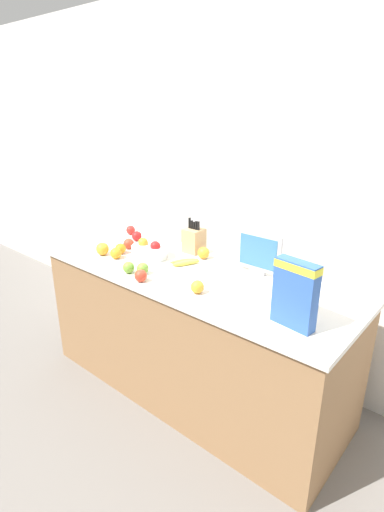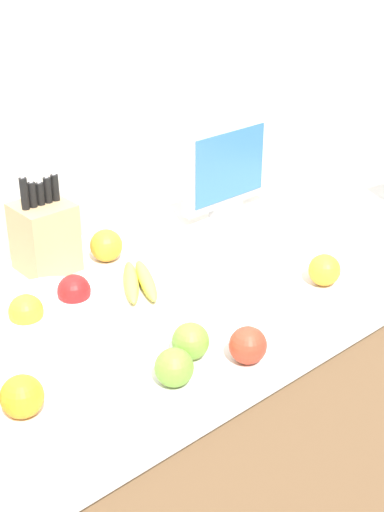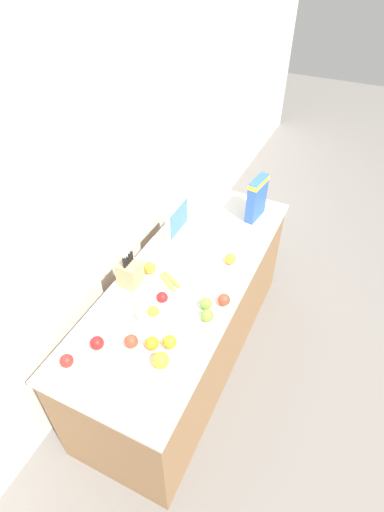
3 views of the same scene
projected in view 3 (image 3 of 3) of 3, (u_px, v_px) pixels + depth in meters
The scene contains 19 objects.
ground_plane at pixel (188, 354), 3.12m from camera, with size 14.00×14.00×0.00m, color slate.
wall_back at pixel (99, 195), 2.45m from camera, with size 9.00×0.06×2.60m.
counter at pixel (188, 318), 2.83m from camera, with size 2.06×0.76×0.87m.
knife_block at pixel (130, 273), 2.42m from camera, with size 0.12×0.12×0.28m.
small_monitor at pixel (178, 219), 2.74m from camera, with size 0.29×0.03×0.26m.
cereal_box at pixel (257, 197), 2.88m from camera, with size 0.22×0.10×0.32m.
fruit_bowl at pixel (158, 310), 2.25m from camera, with size 0.24×0.24×0.13m.
banana_bunch at pixel (170, 281), 2.47m from camera, with size 0.15×0.20×0.03m.
apple_leftmost at pixel (97, 343), 2.10m from camera, with size 0.07×0.07×0.07m, color red.
apple_rear at pixel (207, 316), 2.24m from camera, with size 0.07×0.07×0.07m, color #6B9E33.
apple_middle at pixel (206, 304), 2.30m from camera, with size 0.07×0.07×0.07m, color #6B9E33.
apple_by_knife_block at pixel (224, 300), 2.33m from camera, with size 0.07×0.07×0.07m, color red.
apple_near_bananas at pixel (67, 361), 2.02m from camera, with size 0.07×0.07×0.07m, color red.
apple_front at pixel (131, 341), 2.11m from camera, with size 0.08×0.08×0.08m, color red.
orange_mid_left at pixel (150, 268), 2.52m from camera, with size 0.08×0.08×0.08m, color orange.
orange_front_right at pixel (230, 259), 2.59m from camera, with size 0.07×0.07×0.07m, color orange.
orange_back_center at pixel (152, 343), 2.10m from camera, with size 0.07×0.07×0.07m, color orange.
orange_front_left at pixel (170, 342), 2.10m from camera, with size 0.08×0.08×0.08m, color orange.
orange_mid_right at pixel (161, 360), 2.01m from camera, with size 0.09×0.09×0.09m, color orange.
Camera 3 is at (-1.63, -0.81, 2.65)m, focal length 28.00 mm.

